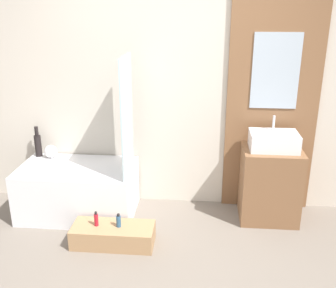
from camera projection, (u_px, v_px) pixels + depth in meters
wall_tiled_back at (171, 86)px, 4.03m from camera, size 4.20×0.06×2.60m
wall_wood_accent at (274, 88)px, 3.89m from camera, size 0.91×0.04×2.60m
bathtub at (78, 190)px, 4.08m from camera, size 1.17×0.69×0.53m
glass_shower_screen at (127, 116)px, 3.70m from camera, size 0.01×0.53×1.13m
wooden_step_bench at (113, 235)px, 3.60m from camera, size 0.75×0.31×0.19m
vanity_cabinet at (269, 184)px, 3.96m from camera, size 0.57×0.48×0.75m
sink at (274, 141)px, 3.81m from camera, size 0.46×0.32×0.31m
vase_tall_dark at (38, 144)px, 4.24m from camera, size 0.07×0.07×0.33m
vase_round_light at (51, 151)px, 4.21m from camera, size 0.14×0.14×0.14m
bottle_soap_primary at (96, 219)px, 3.56m from camera, size 0.04×0.04×0.14m
bottle_soap_secondary at (119, 221)px, 3.55m from camera, size 0.04×0.04×0.13m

